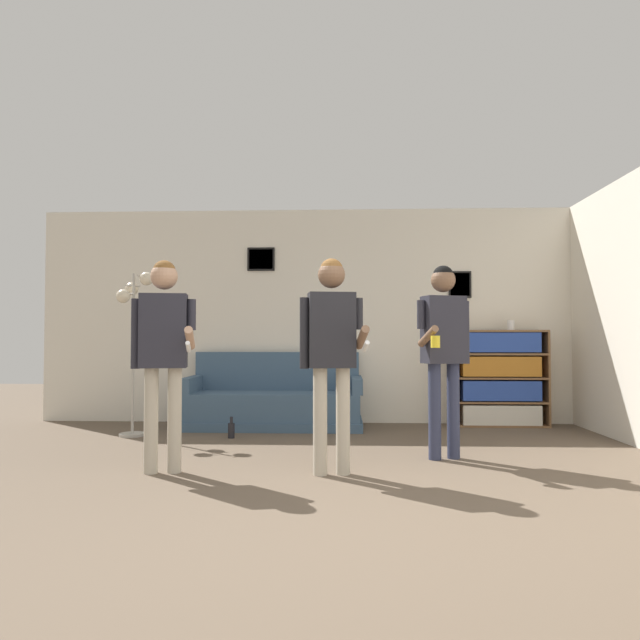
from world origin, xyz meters
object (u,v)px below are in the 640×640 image
(bookshelf, at_px, (499,378))
(couch, at_px, (275,403))
(person_player_foreground_left, at_px, (163,341))
(person_watcher_holding_cup, at_px, (444,339))
(drinking_cup, at_px, (511,325))
(floor_lamp, at_px, (133,320))
(bottle_on_floor, at_px, (231,430))
(person_player_foreground_center, at_px, (332,341))

(bookshelf, bearing_deg, couch, -175.87)
(person_player_foreground_left, xyz_separation_m, person_watcher_holding_cup, (2.31, 0.62, 0.02))
(couch, bearing_deg, drinking_cup, 3.92)
(floor_lamp, height_order, person_player_foreground_left, floor_lamp)
(person_player_foreground_left, xyz_separation_m, drinking_cup, (3.46, 2.56, 0.19))
(drinking_cup, bearing_deg, bookshelf, -179.98)
(person_watcher_holding_cup, height_order, bottle_on_floor, person_watcher_holding_cup)
(bottle_on_floor, bearing_deg, person_watcher_holding_cup, -24.96)
(couch, distance_m, bookshelf, 2.74)
(bottle_on_floor, bearing_deg, person_player_foreground_left, -98.32)
(couch, height_order, person_watcher_holding_cup, person_watcher_holding_cup)
(couch, height_order, bookshelf, bookshelf)
(bookshelf, height_order, bottle_on_floor, bookshelf)
(bookshelf, distance_m, bottle_on_floor, 3.27)
(bookshelf, relative_size, person_watcher_holding_cup, 0.68)
(couch, xyz_separation_m, person_watcher_holding_cup, (1.71, -1.74, 0.76))
(couch, bearing_deg, bookshelf, 4.13)
(floor_lamp, bearing_deg, person_player_foreground_center, -37.25)
(bookshelf, xyz_separation_m, floor_lamp, (-4.18, -0.88, 0.68))
(person_watcher_holding_cup, distance_m, drinking_cup, 2.26)
(person_watcher_holding_cup, bearing_deg, drinking_cup, 59.40)
(couch, bearing_deg, floor_lamp, -154.90)
(bookshelf, height_order, person_watcher_holding_cup, person_watcher_holding_cup)
(person_player_foreground_left, height_order, person_player_foreground_center, person_player_foreground_center)
(bookshelf, distance_m, person_watcher_holding_cup, 2.23)
(couch, height_order, person_player_foreground_left, person_player_foreground_left)
(bookshelf, height_order, floor_lamp, floor_lamp)
(person_player_foreground_center, xyz_separation_m, bottle_on_floor, (-1.10, 1.59, -0.95))
(bookshelf, bearing_deg, drinking_cup, 0.02)
(bookshelf, height_order, drinking_cup, drinking_cup)
(person_player_foreground_left, bearing_deg, bottle_on_floor, 81.68)
(person_player_foreground_center, bearing_deg, floor_lamp, 142.75)
(drinking_cup, bearing_deg, bottle_on_floor, -163.21)
(person_player_foreground_left, distance_m, person_watcher_holding_cup, 2.39)
(bottle_on_floor, height_order, drinking_cup, drinking_cup)
(couch, xyz_separation_m, person_player_foreground_center, (0.74, -2.36, 0.75))
(person_player_foreground_center, bearing_deg, couch, 107.28)
(drinking_cup, bearing_deg, couch, -176.08)
(person_player_foreground_left, relative_size, person_player_foreground_center, 1.00)
(bookshelf, xyz_separation_m, person_player_foreground_center, (-1.98, -2.56, 0.46))
(person_player_foreground_left, relative_size, bottle_on_floor, 7.43)
(couch, xyz_separation_m, floor_lamp, (-1.47, -0.69, 0.97))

